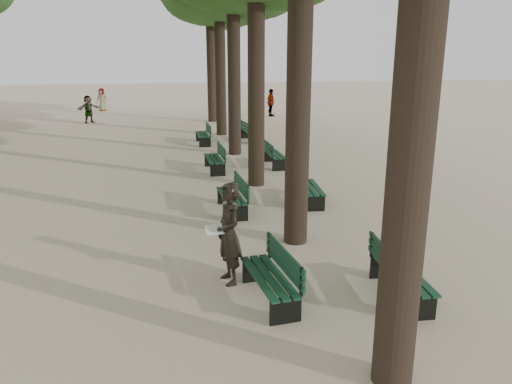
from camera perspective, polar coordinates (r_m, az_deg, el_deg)
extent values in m
plane|color=beige|center=(8.39, -0.44, -13.73)|extent=(120.00, 120.00, 0.00)
cylinder|color=#33261C|center=(5.88, 17.84, 11.25)|extent=(0.52, 0.52, 7.50)
cylinder|color=#33261C|center=(10.56, 4.95, 13.67)|extent=(0.52, 0.52, 7.50)
cylinder|color=#33261C|center=(15.44, 0.02, 14.42)|extent=(0.52, 0.52, 7.50)
cylinder|color=#33261C|center=(20.38, -2.54, 14.77)|extent=(0.52, 0.52, 7.50)
cylinder|color=#33261C|center=(25.34, -4.11, 14.97)|extent=(0.52, 0.52, 7.50)
cylinder|color=#33261C|center=(30.32, -5.16, 15.09)|extent=(0.52, 0.52, 7.50)
cube|color=black|center=(8.68, 1.44, -10.99)|extent=(0.74, 1.85, 0.45)
cube|color=black|center=(8.58, 1.45, -9.65)|extent=(0.76, 1.85, 0.04)
cube|color=black|center=(8.55, 3.25, -7.77)|extent=(0.26, 1.79, 0.40)
cube|color=black|center=(13.23, -2.85, -1.37)|extent=(0.62, 1.83, 0.45)
cube|color=black|center=(13.16, -2.87, -0.44)|extent=(0.64, 1.83, 0.04)
cube|color=black|center=(13.14, -1.68, 0.77)|extent=(0.15, 1.80, 0.40)
cube|color=black|center=(17.80, -4.82, 3.11)|extent=(0.60, 1.82, 0.45)
cube|color=black|center=(17.75, -4.84, 3.82)|extent=(0.62, 1.82, 0.04)
cube|color=black|center=(17.73, -3.96, 4.72)|extent=(0.12, 1.80, 0.40)
cube|color=black|center=(23.07, -6.11, 6.02)|extent=(0.58, 1.82, 0.45)
cube|color=black|center=(23.03, -6.13, 6.57)|extent=(0.60, 1.82, 0.04)
cube|color=black|center=(23.02, -5.45, 7.27)|extent=(0.10, 1.80, 0.40)
cube|color=black|center=(9.15, 16.30, -10.19)|extent=(0.60, 1.82, 0.45)
cube|color=black|center=(9.05, 16.41, -8.91)|extent=(0.62, 1.82, 0.04)
cube|color=black|center=(8.84, 14.87, -7.50)|extent=(0.12, 1.80, 0.40)
cube|color=black|center=(14.11, 6.20, -0.34)|extent=(0.66, 1.84, 0.45)
cube|color=black|center=(14.05, 6.23, 0.54)|extent=(0.68, 1.84, 0.04)
cube|color=black|center=(13.93, 5.14, 1.59)|extent=(0.19, 1.80, 0.40)
cube|color=black|center=(18.53, 2.17, 3.67)|extent=(0.56, 1.81, 0.45)
cube|color=black|center=(18.48, 2.17, 4.35)|extent=(0.58, 1.81, 0.04)
cube|color=black|center=(18.37, 1.33, 5.14)|extent=(0.08, 1.80, 0.40)
cube|color=black|center=(23.73, -0.61, 6.39)|extent=(0.69, 1.84, 0.45)
cube|color=black|center=(23.69, -0.61, 6.92)|extent=(0.71, 1.84, 0.04)
cube|color=black|center=(23.58, -1.27, 7.54)|extent=(0.22, 1.80, 0.40)
imported|color=black|center=(9.07, -3.13, -4.78)|extent=(0.55, 0.83, 1.90)
cube|color=white|center=(9.01, -4.72, -4.28)|extent=(0.37, 0.29, 0.12)
imported|color=#262628|center=(37.38, -17.20, 10.06)|extent=(0.83, 0.51, 1.59)
imported|color=#262628|center=(32.79, 1.70, 10.17)|extent=(0.87, 1.04, 1.75)
imported|color=#262628|center=(31.32, -18.59, 8.96)|extent=(1.41, 1.12, 1.61)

